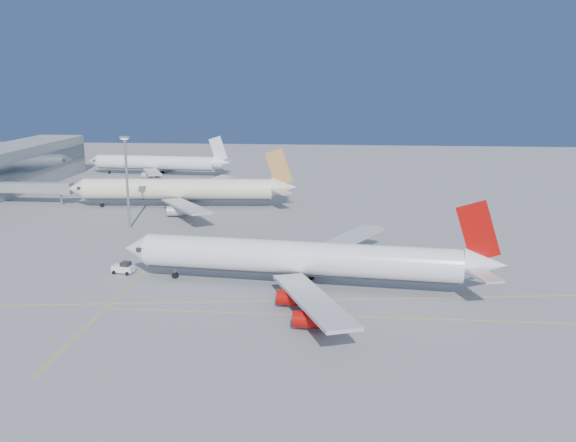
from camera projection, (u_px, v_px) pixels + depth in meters
The scene contains 8 objects.
ground at pixel (339, 289), 120.51m from camera, with size 500.00×500.00×0.00m, color slate.
jet_bridge at pixel (38, 188), 197.17m from camera, with size 23.60×3.60×6.90m.
taxiway_lines at pixel (265, 276), 127.91m from camera, with size 118.86×140.00×0.02m.
airliner_virgin at pixel (307, 259), 120.57m from camera, with size 72.91×65.14×17.98m.
airliner_etihad at pixel (183, 189), 192.77m from camera, with size 69.36×63.92×18.10m.
airliner_third at pixel (158, 163), 255.02m from camera, with size 59.55×54.74×15.97m.
pushback_tug at pixel (124, 268), 129.61m from camera, with size 4.62×3.30×2.41m.
light_mast at pixel (127, 175), 164.54m from camera, with size 2.07×2.07×23.97m.
Camera 1 is at (0.51, -114.97, 39.45)m, focal length 40.00 mm.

